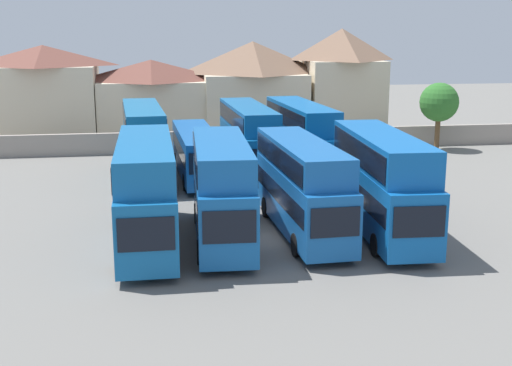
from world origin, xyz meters
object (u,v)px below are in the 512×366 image
(tree_left_of_lot, at_px, (439,103))
(bus_2, at_px, (222,186))
(bus_4, at_px, (382,178))
(house_terrace_far_right, at_px, (341,81))
(house_terrace_left, at_px, (45,93))
(bus_3, at_px, (302,182))
(bus_7, at_px, (248,137))
(house_terrace_right, at_px, (253,88))
(bus_1, at_px, (146,187))
(house_terrace_centre, at_px, (152,99))
(bus_6, at_px, (196,151))
(bus_8, at_px, (301,135))
(bus_5, at_px, (144,139))

(tree_left_of_lot, bearing_deg, bus_2, -133.14)
(bus_4, distance_m, house_terrace_far_right, 33.12)
(house_terrace_left, bearing_deg, tree_left_of_lot, -16.27)
(bus_3, height_order, house_terrace_left, house_terrace_left)
(bus_3, distance_m, bus_7, 13.83)
(bus_7, xyz_separation_m, tree_left_of_lot, (17.52, 7.89, 1.25))
(house_terrace_right, relative_size, tree_left_of_lot, 1.76)
(house_terrace_left, bearing_deg, bus_7, -47.60)
(bus_4, bearing_deg, tree_left_of_lot, 153.04)
(bus_1, bearing_deg, house_terrace_left, -164.14)
(tree_left_of_lot, bearing_deg, house_terrace_left, 163.73)
(house_terrace_centre, relative_size, tree_left_of_lot, 1.80)
(bus_3, relative_size, house_terrace_far_right, 1.08)
(bus_4, relative_size, house_terrace_far_right, 1.10)
(bus_3, relative_size, house_terrace_right, 1.09)
(house_terrace_centre, bearing_deg, bus_4, -70.57)
(bus_6, xyz_separation_m, house_terrace_left, (-12.54, 17.64, 2.56))
(bus_2, relative_size, bus_6, 0.87)
(house_terrace_centre, height_order, house_terrace_far_right, house_terrace_far_right)
(bus_6, relative_size, bus_8, 1.03)
(bus_8, xyz_separation_m, house_terrace_right, (-0.70, 18.23, 1.76))
(bus_7, relative_size, bus_8, 0.99)
(bus_1, relative_size, tree_left_of_lot, 2.00)
(bus_1, relative_size, bus_4, 1.02)
(bus_1, distance_m, house_terrace_centre, 31.81)
(bus_7, height_order, house_terrace_left, house_terrace_left)
(bus_5, height_order, bus_6, bus_5)
(bus_4, xyz_separation_m, bus_7, (-4.67, 14.41, -0.06))
(bus_3, distance_m, bus_5, 16.10)
(bus_8, relative_size, house_terrace_centre, 1.13)
(house_terrace_far_right, bearing_deg, house_terrace_right, 179.28)
(house_terrace_left, bearing_deg, bus_6, -54.59)
(bus_3, height_order, house_terrace_right, house_terrace_right)
(bus_3, xyz_separation_m, bus_7, (-0.70, 13.81, 0.15))
(house_terrace_centre, xyz_separation_m, house_terrace_right, (9.61, 0.53, 0.84))
(bus_3, bearing_deg, house_terrace_right, 173.63)
(house_terrace_left, bearing_deg, house_terrace_centre, -1.69)
(bus_2, xyz_separation_m, house_terrace_centre, (-3.16, 31.89, 0.99))
(bus_2, height_order, bus_3, bus_2)
(bus_6, distance_m, house_terrace_right, 19.29)
(bus_2, xyz_separation_m, house_terrace_far_right, (15.13, 32.31, 2.43))
(bus_1, distance_m, house_terrace_left, 33.39)
(bus_8, bearing_deg, bus_1, -40.60)
(house_terrace_left, bearing_deg, bus_5, -62.99)
(bus_4, height_order, house_terrace_far_right, house_terrace_far_right)
(bus_4, distance_m, tree_left_of_lot, 25.76)
(bus_8, height_order, house_terrace_far_right, house_terrace_far_right)
(bus_4, height_order, bus_6, bus_4)
(bus_7, xyz_separation_m, house_terrace_far_right, (11.72, 17.87, 2.40))
(house_terrace_left, height_order, house_terrace_centre, house_terrace_left)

